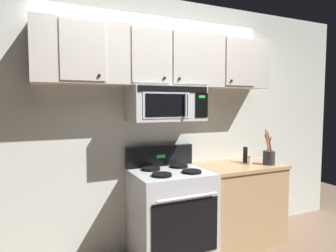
{
  "coord_description": "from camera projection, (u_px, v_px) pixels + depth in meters",
  "views": [
    {
      "loc": [
        -1.22,
        -2.18,
        1.57
      ],
      "look_at": [
        0.0,
        0.49,
        1.35
      ],
      "focal_mm": 31.25,
      "sensor_mm": 36.0,
      "label": 1
    }
  ],
  "objects": [
    {
      "name": "salt_shaker",
      "position": [
        250.0,
        160.0,
        3.25
      ],
      "size": [
        0.04,
        0.04,
        0.1
      ],
      "color": "white",
      "rests_on": "counter_segment"
    },
    {
      "name": "over_range_microwave",
      "position": [
        166.0,
        104.0,
        2.98
      ],
      "size": [
        0.76,
        0.43,
        0.35
      ],
      "color": "#B7BABF"
    },
    {
      "name": "stove_range",
      "position": [
        171.0,
        213.0,
        2.95
      ],
      "size": [
        0.76,
        0.69,
        1.12
      ],
      "color": "#B7BABF",
      "rests_on": "ground_plane"
    },
    {
      "name": "back_wall",
      "position": [
        157.0,
        124.0,
        3.22
      ],
      "size": [
        5.2,
        0.1,
        2.7
      ],
      "primitive_type": "cube",
      "color": "silver",
      "rests_on": "ground_plane"
    },
    {
      "name": "pepper_mill",
      "position": [
        245.0,
        155.0,
        3.36
      ],
      "size": [
        0.05,
        0.05,
        0.18
      ],
      "primitive_type": "cylinder",
      "color": "black",
      "rests_on": "counter_segment"
    },
    {
      "name": "utensil_crock_charcoal",
      "position": [
        269.0,
        156.0,
        3.24
      ],
      "size": [
        0.13,
        0.13,
        0.4
      ],
      "color": "#2D2D33",
      "rests_on": "counter_segment"
    },
    {
      "name": "counter_segment",
      "position": [
        238.0,
        203.0,
        3.31
      ],
      "size": [
        0.93,
        0.65,
        0.9
      ],
      "color": "tan",
      "rests_on": "ground_plane"
    },
    {
      "name": "upper_cabinets",
      "position": [
        165.0,
        59.0,
        2.97
      ],
      "size": [
        2.5,
        0.36,
        0.55
      ],
      "color": "#BCB7AD"
    }
  ]
}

